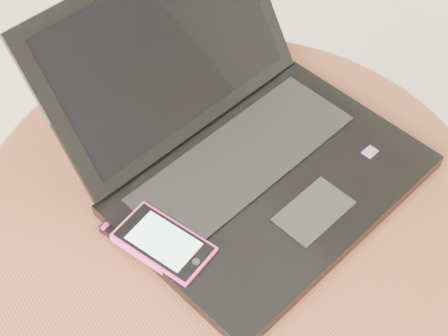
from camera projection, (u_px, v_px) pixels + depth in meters
table at (231, 255)px, 0.96m from camera, size 0.69×0.69×0.55m
laptop at (242, 146)px, 0.88m from camera, size 0.44×0.45×0.22m
phone_black at (156, 237)px, 0.83m from camera, size 0.11×0.14×0.01m
phone_pink at (164, 244)px, 0.81m from camera, size 0.10×0.13×0.01m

